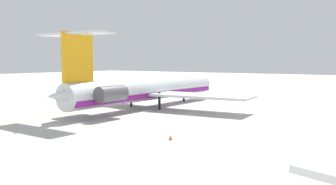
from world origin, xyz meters
TOP-DOWN VIEW (x-y plane):
  - ground at (0.00, 0.00)m, footprint 330.04×330.04m
  - main_jetliner at (5.98, 5.45)m, footprint 41.51×36.97m
  - ground_crew_near_nose at (-17.66, -5.37)m, footprint 0.37×0.29m
  - ground_crew_near_tail at (-9.36, -15.27)m, footprint 0.33×0.33m
  - safety_cone_nose at (24.27, 23.21)m, footprint 0.40×0.40m
  - taxiway_centreline at (4.81, -2.66)m, footprint 106.16×7.61m

SIDE VIEW (x-z plane):
  - ground at x=0.00m, z-range 0.00..0.00m
  - taxiway_centreline at x=4.81m, z-range 0.00..0.01m
  - safety_cone_nose at x=24.27m, z-range 0.00..0.55m
  - ground_crew_near_tail at x=-9.36m, z-range 0.23..1.92m
  - ground_crew_near_nose at x=-17.66m, z-range 0.23..1.95m
  - main_jetliner at x=5.98m, z-range -2.75..9.36m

